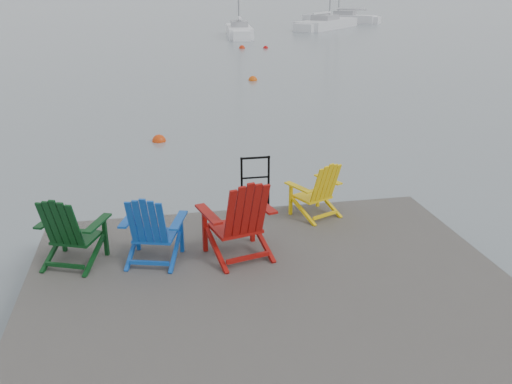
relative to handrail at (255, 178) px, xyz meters
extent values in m
plane|color=slate|center=(-0.25, -2.45, -1.04)|extent=(400.00, 400.00, 0.00)
cube|color=#2A2825|center=(-0.25, -2.45, -0.64)|extent=(6.00, 5.00, 0.20)
cylinder|color=black|center=(-2.95, -0.25, -1.34)|extent=(0.26, 0.26, 1.20)
cylinder|color=black|center=(-0.25, -0.25, -1.34)|extent=(0.26, 0.26, 1.20)
cylinder|color=black|center=(2.45, -0.25, -1.34)|extent=(0.26, 0.26, 1.20)
cylinder|color=black|center=(-0.22, 0.00, -0.09)|extent=(0.04, 0.04, 0.90)
cylinder|color=black|center=(0.22, 0.00, -0.09)|extent=(0.04, 0.04, 0.90)
cylinder|color=black|center=(0.00, 0.00, 0.34)|extent=(0.48, 0.04, 0.04)
cylinder|color=black|center=(0.00, 0.00, 0.01)|extent=(0.44, 0.03, 0.03)
cube|color=#093412|center=(-2.64, -1.25, -0.22)|extent=(0.66, 0.63, 0.04)
cube|color=#093412|center=(-2.86, -0.95, -0.26)|extent=(0.06, 0.06, 0.56)
cube|color=#093412|center=(-2.28, -1.18, -0.26)|extent=(0.06, 0.06, 0.56)
cube|color=#093412|center=(-2.96, -1.14, 0.03)|extent=(0.33, 0.60, 0.03)
cube|color=#093412|center=(-2.34, -1.39, 0.03)|extent=(0.33, 0.60, 0.03)
cube|color=#093412|center=(-2.76, -1.54, 0.11)|extent=(0.55, 0.42, 0.68)
cube|color=#104AAE|center=(-1.62, -1.37, -0.22)|extent=(0.63, 0.59, 0.04)
cube|color=#104AAE|center=(-1.86, -1.10, -0.27)|extent=(0.06, 0.06, 0.55)
cube|color=#104AAE|center=(-1.27, -1.27, -0.27)|extent=(0.06, 0.06, 0.55)
cube|color=#104AAE|center=(-1.94, -1.30, 0.02)|extent=(0.28, 0.61, 0.03)
cube|color=#104AAE|center=(-1.31, -1.48, 0.02)|extent=(0.28, 0.61, 0.03)
cube|color=#104AAE|center=(-1.71, -1.68, 0.10)|extent=(0.53, 0.38, 0.67)
cube|color=maroon|center=(-0.55, -1.44, -0.17)|extent=(0.72, 0.67, 0.04)
cube|color=maroon|center=(-0.95, -1.32, -0.22)|extent=(0.07, 0.07, 0.64)
cube|color=maroon|center=(-0.26, -1.14, -0.22)|extent=(0.07, 0.07, 0.64)
cube|color=maroon|center=(-0.92, -1.56, 0.11)|extent=(0.30, 0.71, 0.03)
cube|color=maroon|center=(-0.17, -1.37, 0.11)|extent=(0.30, 0.71, 0.03)
cube|color=maroon|center=(-0.46, -1.80, 0.21)|extent=(0.61, 0.42, 0.78)
cube|color=yellow|center=(0.85, -0.35, -0.25)|extent=(0.62, 0.59, 0.04)
cube|color=yellow|center=(0.52, -0.31, -0.29)|extent=(0.06, 0.06, 0.51)
cube|color=yellow|center=(1.04, -0.07, -0.29)|extent=(0.06, 0.06, 0.51)
cube|color=yellow|center=(0.58, -0.49, -0.02)|extent=(0.33, 0.55, 0.03)
cube|color=yellow|center=(1.14, -0.24, -0.02)|extent=(0.33, 0.55, 0.03)
cube|color=yellow|center=(0.97, -0.62, 0.06)|extent=(0.51, 0.40, 0.63)
cube|color=white|center=(5.75, 36.53, -0.79)|extent=(2.60, 7.23, 1.10)
cube|color=#9E9EA3|center=(5.71, 36.18, -0.09)|extent=(1.51, 2.25, 0.55)
cube|color=white|center=(15.33, 43.36, -0.79)|extent=(8.15, 8.79, 1.10)
cube|color=#9E9EA3|center=(15.02, 43.00, -0.09)|extent=(3.19, 3.29, 0.55)
cube|color=white|center=(19.51, 51.16, -0.79)|extent=(7.03, 6.12, 1.10)
cube|color=#9E9EA3|center=(19.80, 50.93, -0.09)|extent=(2.59, 2.44, 0.55)
sphere|color=red|center=(-1.42, 6.26, -1.04)|extent=(0.37, 0.37, 0.37)
sphere|color=#D7510C|center=(2.88, 15.43, -1.04)|extent=(0.39, 0.39, 0.39)
sphere|color=#BC0B0B|center=(6.06, 27.75, -1.04)|extent=(0.34, 0.34, 0.34)
sphere|color=red|center=(4.53, 27.99, -1.04)|extent=(0.40, 0.40, 0.40)
camera|label=1|loc=(-1.55, -8.01, 2.90)|focal=38.00mm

